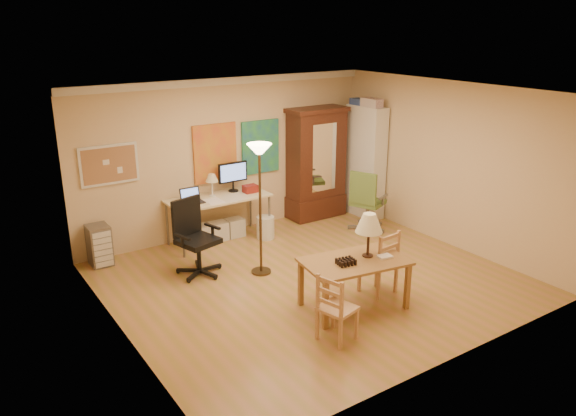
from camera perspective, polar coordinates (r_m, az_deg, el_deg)
floor at (r=8.25m, az=2.41°, el=-7.30°), size 5.50×5.50×0.00m
crown_molding at (r=9.57m, az=-6.31°, el=12.70°), size 5.50×0.08×0.12m
corkboard at (r=9.02m, az=-17.70°, el=4.21°), size 0.90×0.04×0.62m
art_panel_left at (r=9.66m, az=-7.41°, el=5.55°), size 0.80×0.04×1.00m
art_panel_right at (r=10.08m, az=-2.82°, el=6.22°), size 0.75×0.04×0.95m
dining_table at (r=7.29m, az=7.33°, el=-4.22°), size 1.44×1.00×1.25m
ladder_chair_back at (r=7.82m, az=9.33°, el=-5.64°), size 0.46×0.44×0.91m
ladder_chair_left at (r=6.66m, az=4.89°, el=-10.25°), size 0.46×0.48×0.85m
torchiere_lamp at (r=7.95m, az=-2.90°, el=3.79°), size 0.36×0.36×1.96m
computer_desk at (r=9.61m, az=-6.96°, el=-0.56°), size 1.71×0.75×1.30m
office_chair_black at (r=8.44m, az=-9.22°, el=-4.67°), size 0.70×0.70×1.14m
office_chair_green at (r=10.11m, az=7.97°, el=-0.67°), size 0.69×0.69×1.12m
drawer_cart at (r=9.09m, az=-18.60°, el=-3.61°), size 0.32×0.38×0.64m
armoire at (r=10.60m, az=2.87°, el=3.83°), size 1.14×0.54×2.09m
bookshelf at (r=10.74m, az=7.82°, el=4.65°), size 0.32×0.84×2.11m
wastebin at (r=9.71m, az=-2.31°, el=-1.98°), size 0.31×0.31×0.39m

